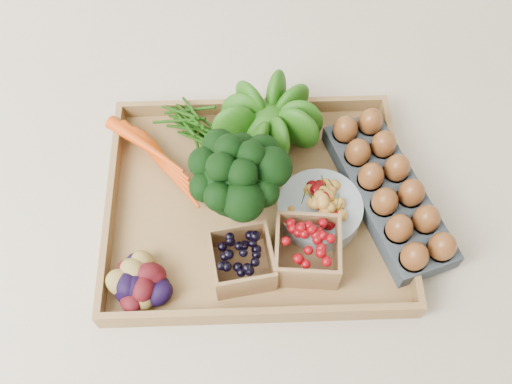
{
  "coord_description": "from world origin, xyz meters",
  "views": [
    {
      "loc": [
        -0.02,
        -0.52,
        0.96
      ],
      "look_at": [
        0.0,
        0.0,
        0.06
      ],
      "focal_mm": 40.0,
      "sensor_mm": 36.0,
      "label": 1
    }
  ],
  "objects_px": {
    "cherry_bowl": "(319,210)",
    "egg_carton": "(387,194)",
    "tray": "(256,206)",
    "broccoli": "(238,191)"
  },
  "relations": [
    {
      "from": "tray",
      "to": "broccoli",
      "type": "height_order",
      "value": "broccoli"
    },
    {
      "from": "tray",
      "to": "egg_carton",
      "type": "bearing_deg",
      "value": 0.58
    },
    {
      "from": "tray",
      "to": "egg_carton",
      "type": "height_order",
      "value": "egg_carton"
    },
    {
      "from": "broccoli",
      "to": "cherry_bowl",
      "type": "xyz_separation_m",
      "value": [
        0.15,
        -0.02,
        -0.05
      ]
    },
    {
      "from": "egg_carton",
      "to": "broccoli",
      "type": "bearing_deg",
      "value": 164.43
    },
    {
      "from": "broccoli",
      "to": "cherry_bowl",
      "type": "distance_m",
      "value": 0.16
    },
    {
      "from": "cherry_bowl",
      "to": "egg_carton",
      "type": "relative_size",
      "value": 0.46
    },
    {
      "from": "cherry_bowl",
      "to": "tray",
      "type": "bearing_deg",
      "value": 166.16
    },
    {
      "from": "tray",
      "to": "broccoli",
      "type": "bearing_deg",
      "value": -163.59
    },
    {
      "from": "tray",
      "to": "cherry_bowl",
      "type": "xyz_separation_m",
      "value": [
        0.12,
        -0.03,
        0.03
      ]
    }
  ]
}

